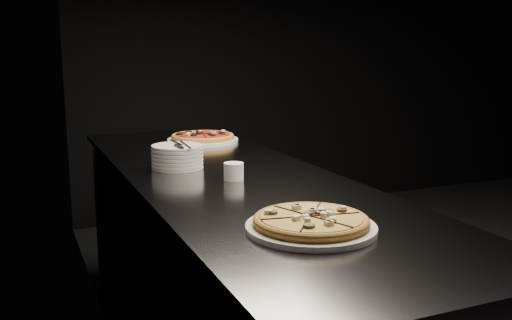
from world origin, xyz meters
name	(u,v)px	position (x,y,z in m)	size (l,w,h in m)	color
wall_left	(125,43)	(-2.50, 0.00, 1.40)	(0.02, 5.00, 2.80)	black
wall_back	(353,47)	(0.00, 2.50, 1.40)	(5.00, 0.02, 2.80)	black
counter	(231,289)	(-2.13, 0.00, 0.46)	(0.74, 2.44, 0.92)	slate
pizza_mushroom	(311,223)	(-2.18, -0.72, 0.94)	(0.35, 0.35, 0.04)	white
pizza_tomato	(203,138)	(-1.99, 0.76, 0.94)	(0.40, 0.40, 0.04)	white
plate_stack	(177,156)	(-2.28, 0.20, 0.97)	(0.20, 0.20, 0.09)	white
cutlery	(180,145)	(-2.27, 0.18, 1.01)	(0.08, 0.21, 0.01)	silver
ramekin	(234,171)	(-2.15, -0.09, 0.95)	(0.07, 0.07, 0.06)	silver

